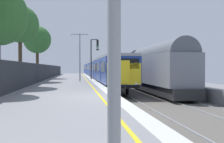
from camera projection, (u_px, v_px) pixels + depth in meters
The scene contains 7 objects.
ground at pixel (156, 107), 13.32m from camera, with size 17.40×110.00×1.21m.
commuter_train_at_platform at pixel (95, 69), 48.80m from camera, with size 2.83×60.10×3.81m.
freight_train_adjacent_track at pixel (120, 67), 44.38m from camera, with size 2.60×55.46×4.70m.
signal_gantry at pixel (93, 54), 32.88m from camera, with size 1.10×0.24×5.29m.
platform_lamp_mid at pixel (80, 53), 28.07m from camera, with size 2.00×0.20×5.37m.
background_tree_left at pixel (20, 25), 27.30m from camera, with size 4.09×4.09×8.35m.
background_tree_centre at pixel (37, 41), 35.40m from camera, with size 3.89×3.89×7.45m.
Camera 1 is at (-1.57, -12.82, 1.47)m, focal length 39.97 mm.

